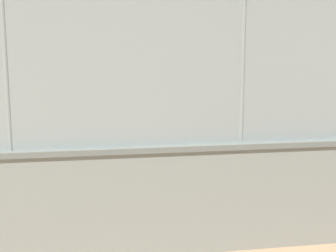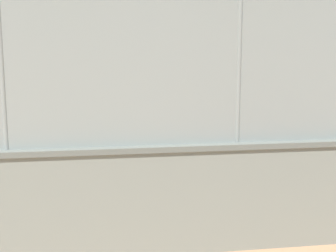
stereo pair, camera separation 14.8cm
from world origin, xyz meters
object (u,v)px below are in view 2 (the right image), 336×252
at_px(player_at_service_line, 133,121).
at_px(player_foreground_swinging, 157,106).
at_px(sports_ball, 131,102).
at_px(player_near_wall_returning, 225,114).

xyz_separation_m(player_at_service_line, player_foreground_swinging, (-0.90, -2.81, 0.00)).
height_order(player_at_service_line, player_foreground_swinging, player_foreground_swinging).
distance_m(player_foreground_swinging, sports_ball, 3.76).
xyz_separation_m(player_at_service_line, sports_ball, (0.07, 0.77, 0.59)).
bearing_deg(sports_ball, player_foreground_swinging, -105.07).
relative_size(player_foreground_swinging, player_near_wall_returning, 1.00).
xyz_separation_m(player_foreground_swinging, player_near_wall_returning, (-1.73, 2.00, 0.00)).
bearing_deg(player_at_service_line, player_near_wall_returning, -162.85).
xyz_separation_m(player_at_service_line, player_near_wall_returning, (-2.63, -0.81, 0.01)).
bearing_deg(player_foreground_swinging, player_near_wall_returning, 130.85).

